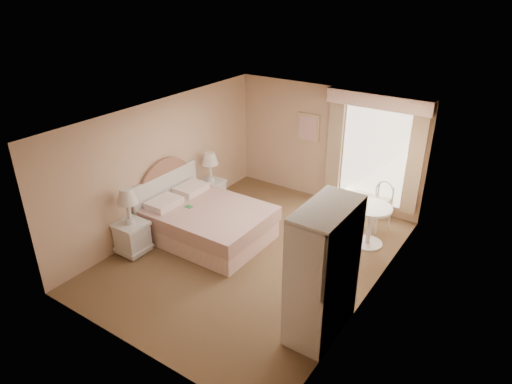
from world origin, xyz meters
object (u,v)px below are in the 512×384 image
Objects in this scene: cafe_chair at (380,201)px; armoire at (323,282)px; bed at (204,220)px; nightstand_near at (131,230)px; nightstand_far at (211,186)px; round_table at (370,219)px.

armoire is (0.35, -3.21, 0.25)m from cafe_chair.
bed is 1.73× the size of nightstand_near.
nightstand_near is 4.70m from cafe_chair.
nightstand_near is 1.29× the size of cafe_chair.
nightstand_far is (-0.72, 1.10, 0.09)m from bed.
round_table is 0.81× the size of cafe_chair.
round_table is at bearing 37.69° from nightstand_near.
bed is 2.76× the size of round_table.
nightstand_near reaches higher than nightstand_far.
cafe_chair is at bearing 96.16° from armoire.
nightstand_near is 4.27m from round_table.
bed reaches higher than cafe_chair.
nightstand_far reaches higher than cafe_chair.
cafe_chair is (-0.08, 0.72, 0.04)m from round_table.
nightstand_near is 2.23m from nightstand_far.
cafe_chair is at bearing 45.24° from nightstand_near.
bed is at bearing 57.47° from nightstand_near.
round_table is at bearing 96.19° from armoire.
nightstand_near reaches higher than round_table.
nightstand_far is 4.23m from armoire.
cafe_chair is (3.31, 1.11, 0.11)m from nightstand_far.
nightstand_near is at bearing -142.31° from round_table.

